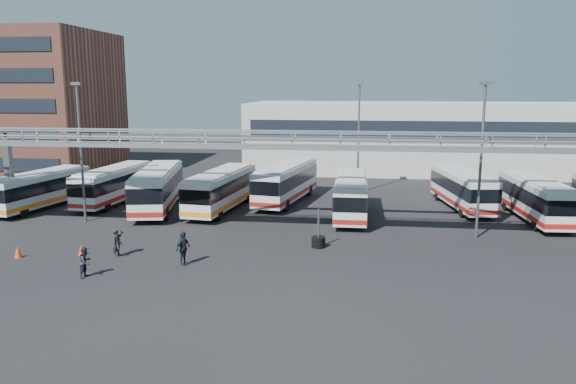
# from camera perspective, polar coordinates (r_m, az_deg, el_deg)

# --- Properties ---
(ground) EXTENTS (140.00, 140.00, 0.00)m
(ground) POSITION_cam_1_polar(r_m,az_deg,el_deg) (32.26, -0.54, -7.19)
(ground) COLOR black
(ground) RESTS_ON ground
(gantry) EXTENTS (51.40, 5.15, 7.10)m
(gantry) POSITION_cam_1_polar(r_m,az_deg,el_deg) (36.79, 0.73, 3.82)
(gantry) COLOR gray
(gantry) RESTS_ON ground
(apartment_building) EXTENTS (18.00, 15.00, 16.00)m
(apartment_building) POSITION_cam_1_polar(r_m,az_deg,el_deg) (71.55, -25.14, 8.15)
(apartment_building) COLOR brown
(apartment_building) RESTS_ON ground
(warehouse) EXTENTS (42.00, 14.00, 8.00)m
(warehouse) POSITION_cam_1_polar(r_m,az_deg,el_deg) (69.09, 13.94, 5.46)
(warehouse) COLOR #9E9E99
(warehouse) RESTS_ON ground
(light_pole_left) EXTENTS (0.70, 0.35, 10.21)m
(light_pole_left) POSITION_cam_1_polar(r_m,az_deg,el_deg) (43.64, -20.33, 4.53)
(light_pole_left) COLOR #4C4F54
(light_pole_left) RESTS_ON ground
(light_pole_mid) EXTENTS (0.70, 0.35, 10.21)m
(light_pole_mid) POSITION_cam_1_polar(r_m,az_deg,el_deg) (38.41, 19.05, 3.86)
(light_pole_mid) COLOR #4C4F54
(light_pole_mid) RESTS_ON ground
(light_pole_back) EXTENTS (0.70, 0.35, 10.21)m
(light_pole_back) POSITION_cam_1_polar(r_m,az_deg,el_deg) (52.57, 7.19, 6.04)
(light_pole_back) COLOR #4C4F54
(light_pole_back) RESTS_ON ground
(bus_0) EXTENTS (3.96, 10.26, 3.04)m
(bus_0) POSITION_cam_1_polar(r_m,az_deg,el_deg) (50.29, -23.85, 0.35)
(bus_0) COLOR silver
(bus_0) RESTS_ON ground
(bus_1) EXTENTS (3.26, 10.47, 3.13)m
(bus_1) POSITION_cam_1_polar(r_m,az_deg,el_deg) (50.25, -17.20, 0.84)
(bus_1) COLOR silver
(bus_1) RESTS_ON ground
(bus_2) EXTENTS (4.69, 11.60, 3.44)m
(bus_2) POSITION_cam_1_polar(r_m,az_deg,el_deg) (46.58, -13.10, 0.51)
(bus_2) COLOR silver
(bus_2) RESTS_ON ground
(bus_3) EXTENTS (3.70, 10.89, 3.24)m
(bus_3) POSITION_cam_1_polar(r_m,az_deg,el_deg) (45.59, -6.80, 0.36)
(bus_3) COLOR silver
(bus_3) RESTS_ON ground
(bus_4) EXTENTS (4.44, 11.25, 3.33)m
(bus_4) POSITION_cam_1_polar(r_m,az_deg,el_deg) (48.45, -0.18, 1.10)
(bus_4) COLOR silver
(bus_4) RESTS_ON ground
(bus_5) EXTENTS (2.47, 10.31, 3.12)m
(bus_5) POSITION_cam_1_polar(r_m,az_deg,el_deg) (43.28, 6.41, -0.28)
(bus_5) COLOR silver
(bus_5) RESTS_ON ground
(bus_7) EXTENTS (3.96, 10.54, 3.13)m
(bus_7) POSITION_cam_1_polar(r_m,az_deg,el_deg) (48.17, 17.30, 0.42)
(bus_7) COLOR silver
(bus_7) RESTS_ON ground
(bus_8) EXTENTS (3.08, 10.55, 3.16)m
(bus_8) POSITION_cam_1_polar(r_m,az_deg,el_deg) (45.75, 23.84, -0.51)
(bus_8) COLOR silver
(bus_8) RESTS_ON ground
(pedestrian_a) EXTENTS (0.48, 0.66, 1.67)m
(pedestrian_a) POSITION_cam_1_polar(r_m,az_deg,el_deg) (34.63, -17.02, -4.97)
(pedestrian_a) COLOR black
(pedestrian_a) RESTS_ON ground
(pedestrian_b) EXTENTS (0.74, 0.88, 1.64)m
(pedestrian_b) POSITION_cam_1_polar(r_m,az_deg,el_deg) (31.53, -19.88, -6.71)
(pedestrian_b) COLOR #24212E
(pedestrian_b) RESTS_ON ground
(pedestrian_c) EXTENTS (0.82, 1.14, 1.59)m
(pedestrian_c) POSITION_cam_1_polar(r_m,az_deg,el_deg) (34.78, -16.78, -4.97)
(pedestrian_c) COLOR #322123
(pedestrian_c) RESTS_ON ground
(pedestrian_d) EXTENTS (0.85, 1.23, 1.94)m
(pedestrian_d) POSITION_cam_1_polar(r_m,az_deg,el_deg) (32.13, -10.62, -5.64)
(pedestrian_d) COLOR #18222C
(pedestrian_d) RESTS_ON ground
(cone_left) EXTENTS (0.60, 0.60, 0.72)m
(cone_left) POSITION_cam_1_polar(r_m,az_deg,el_deg) (36.68, -25.75, -5.49)
(cone_left) COLOR red
(cone_left) RESTS_ON ground
(cone_right) EXTENTS (0.52, 0.52, 0.64)m
(cone_right) POSITION_cam_1_polar(r_m,az_deg,el_deg) (35.78, -20.26, -5.53)
(cone_right) COLOR red
(cone_right) RESTS_ON ground
(tire_stack) EXTENTS (0.86, 0.86, 2.46)m
(tire_stack) POSITION_cam_1_polar(r_m,az_deg,el_deg) (35.17, 3.10, -4.98)
(tire_stack) COLOR black
(tire_stack) RESTS_ON ground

